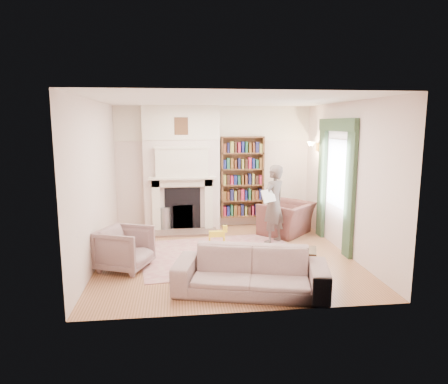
{
  "coord_description": "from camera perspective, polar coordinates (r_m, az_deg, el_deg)",
  "views": [
    {
      "loc": [
        -0.86,
        -6.99,
        2.4
      ],
      "look_at": [
        0.0,
        0.25,
        1.15
      ],
      "focal_mm": 32.0,
      "sensor_mm": 36.0,
      "label": 1
    }
  ],
  "objects": [
    {
      "name": "wall_front",
      "position": [
        4.92,
        3.42,
        -2.01
      ],
      "size": [
        4.5,
        0.0,
        4.5
      ],
      "primitive_type": "plane",
      "rotation": [
        -1.57,
        0.0,
        0.0
      ],
      "color": "silver",
      "rests_on": "floor"
    },
    {
      "name": "wall_sconce",
      "position": [
        8.99,
        12.08,
        6.32
      ],
      "size": [
        0.2,
        0.24,
        0.24
      ],
      "primitive_type": null,
      "color": "gold",
      "rests_on": "wall_right"
    },
    {
      "name": "wall_left",
      "position": [
        7.2,
        -17.83,
        1.27
      ],
      "size": [
        0.0,
        4.5,
        4.5
      ],
      "primitive_type": "plane",
      "rotation": [
        1.57,
        0.0,
        1.57
      ],
      "color": "silver",
      "rests_on": "floor"
    },
    {
      "name": "armchair_reading",
      "position": [
        8.87,
        8.91,
        -3.76
      ],
      "size": [
        1.42,
        1.42,
        0.7
      ],
      "primitive_type": "imported",
      "rotation": [
        0.0,
        0.0,
        3.93
      ],
      "color": "#442724",
      "rests_on": "floor"
    },
    {
      "name": "bookcase",
      "position": [
        9.32,
        2.62,
        2.16
      ],
      "size": [
        1.0,
        0.24,
        1.85
      ],
      "primitive_type": "cube",
      "color": "brown",
      "rests_on": "floor"
    },
    {
      "name": "fireplace",
      "position": [
        9.1,
        -6.04,
        3.28
      ],
      "size": [
        1.7,
        0.58,
        2.8
      ],
      "color": "silver",
      "rests_on": "floor"
    },
    {
      "name": "wall_right",
      "position": [
        7.72,
        17.06,
        1.85
      ],
      "size": [
        0.0,
        4.5,
        4.5
      ],
      "primitive_type": "plane",
      "rotation": [
        1.57,
        0.0,
        -1.57
      ],
      "color": "silver",
      "rests_on": "floor"
    },
    {
      "name": "pelmet",
      "position": [
        8.0,
        15.86,
        9.22
      ],
      "size": [
        0.09,
        1.7,
        0.24
      ],
      "primitive_type": "cube",
      "color": "#2C412A",
      "rests_on": "wall_right"
    },
    {
      "name": "curtain_left",
      "position": [
        7.46,
        17.56,
        0.01
      ],
      "size": [
        0.07,
        0.32,
        2.4
      ],
      "primitive_type": "cube",
      "color": "#2C412A",
      "rests_on": "floor"
    },
    {
      "name": "game_box_lid",
      "position": [
        7.12,
        -4.06,
        -9.68
      ],
      "size": [
        0.31,
        0.23,
        0.05
      ],
      "primitive_type": "cube",
      "rotation": [
        0.0,
        0.0,
        -0.14
      ],
      "color": "#B1141C",
      "rests_on": "rug"
    },
    {
      "name": "sofa",
      "position": [
        5.83,
        3.82,
        -11.22
      ],
      "size": [
        2.31,
        1.36,
        0.63
      ],
      "primitive_type": "imported",
      "rotation": [
        0.0,
        0.0,
        -0.25
      ],
      "color": "#B5A395",
      "rests_on": "floor"
    },
    {
      "name": "board_game",
      "position": [
        7.39,
        -1.15,
        -9.01
      ],
      "size": [
        0.39,
        0.39,
        0.03
      ],
      "primitive_type": "cube",
      "rotation": [
        0.0,
        0.0,
        0.04
      ],
      "color": "#E2C050",
      "rests_on": "rug"
    },
    {
      "name": "floor",
      "position": [
        7.44,
        0.23,
        -9.08
      ],
      "size": [
        4.5,
        4.5,
        0.0
      ],
      "primitive_type": "plane",
      "color": "brown",
      "rests_on": "ground"
    },
    {
      "name": "newspaper",
      "position": [
        7.83,
        6.38,
        -0.55
      ],
      "size": [
        0.35,
        0.3,
        0.24
      ],
      "primitive_type": "cube",
      "rotation": [
        -0.35,
        0.0,
        0.66
      ],
      "color": "silver",
      "rests_on": "man_reading"
    },
    {
      "name": "man_reading",
      "position": [
        8.1,
        7.07,
        -1.75
      ],
      "size": [
        0.69,
        0.66,
        1.6
      ],
      "primitive_type": "imported",
      "rotation": [
        0.0,
        0.0,
        3.8
      ],
      "color": "#544843",
      "rests_on": "floor"
    },
    {
      "name": "rocking_horse",
      "position": [
        7.91,
        -1.03,
        -6.34
      ],
      "size": [
        0.48,
        0.2,
        0.42
      ],
      "primitive_type": null,
      "rotation": [
        0.0,
        0.0,
        0.01
      ],
      "color": "yellow",
      "rests_on": "rug"
    },
    {
      "name": "armchair_left",
      "position": [
        6.89,
        -13.94,
        -7.85
      ],
      "size": [
        1.01,
        1.0,
        0.71
      ],
      "primitive_type": "imported",
      "rotation": [
        0.0,
        0.0,
        1.18
      ],
      "color": "gray",
      "rests_on": "floor"
    },
    {
      "name": "paraffin_heater",
      "position": [
        9.14,
        -8.36,
        -3.83
      ],
      "size": [
        0.25,
        0.25,
        0.55
      ],
      "primitive_type": "cylinder",
      "rotation": [
        0.0,
        0.0,
        -0.04
      ],
      "color": "#97999E",
      "rests_on": "floor"
    },
    {
      "name": "ceiling",
      "position": [
        7.06,
        0.24,
        12.97
      ],
      "size": [
        4.5,
        4.5,
        0.0
      ],
      "primitive_type": "plane",
      "rotation": [
        3.14,
        0.0,
        0.0
      ],
      "color": "white",
      "rests_on": "wall_back"
    },
    {
      "name": "window",
      "position": [
        8.07,
        15.85,
        2.59
      ],
      "size": [
        0.02,
        0.9,
        1.3
      ],
      "primitive_type": "cube",
      "color": "silver",
      "rests_on": "wall_right"
    },
    {
      "name": "curtain_right",
      "position": [
        8.74,
        13.81,
        1.55
      ],
      "size": [
        0.07,
        0.32,
        2.4
      ],
      "primitive_type": "cube",
      "color": "#2C412A",
      "rests_on": "floor"
    },
    {
      "name": "comic_annuals",
      "position": [
        7.17,
        2.71,
        -9.68
      ],
      "size": [
        0.74,
        0.56,
        0.02
      ],
      "color": "red",
      "rests_on": "rug"
    },
    {
      "name": "coffee_table",
      "position": [
        6.54,
        9.87,
        -9.86
      ],
      "size": [
        0.81,
        0.65,
        0.45
      ],
      "primitive_type": null,
      "rotation": [
        0.0,
        0.0,
        -0.33
      ],
      "color": "#372513",
      "rests_on": "floor"
    },
    {
      "name": "rug",
      "position": [
        7.51,
        -0.48,
        -8.86
      ],
      "size": [
        3.18,
        2.6,
        0.01
      ],
      "primitive_type": "cube",
      "rotation": [
        0.0,
        0.0,
        0.13
      ],
      "color": "#C9B498",
      "rests_on": "floor"
    },
    {
      "name": "wall_back",
      "position": [
        9.34,
        -1.44,
        3.57
      ],
      "size": [
        4.5,
        0.0,
        4.5
      ],
      "primitive_type": "plane",
      "rotation": [
        1.57,
        0.0,
        0.0
      ],
      "color": "silver",
      "rests_on": "floor"
    }
  ]
}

